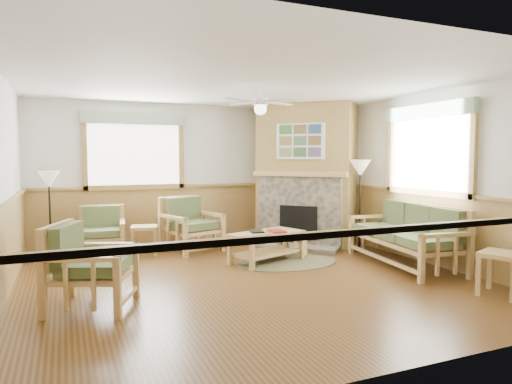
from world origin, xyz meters
name	(u,v)px	position (x,y,z in m)	size (l,w,h in m)	color
floor	(249,279)	(0.00, 0.00, -0.01)	(6.00, 6.00, 0.01)	brown
ceiling	(249,81)	(0.00, 0.00, 2.70)	(6.00, 6.00, 0.01)	white
wall_back	(192,174)	(0.00, 3.00, 1.35)	(6.00, 0.02, 2.70)	white
wall_front	(397,201)	(0.00, -3.00, 1.35)	(6.00, 0.02, 2.70)	white
wall_right	(420,178)	(3.00, 0.00, 1.35)	(0.02, 6.00, 2.70)	white
wainscot	(249,240)	(0.00, 0.00, 0.55)	(6.00, 6.00, 1.10)	olive
fireplace	(307,174)	(2.05, 2.05, 1.35)	(2.20, 2.20, 2.70)	olive
window_back	(134,112)	(-1.10, 2.96, 2.53)	(1.90, 0.16, 1.50)	white
window_right	(430,103)	(2.96, -0.20, 2.53)	(0.16, 1.90, 1.50)	white
ceiling_fan	(260,89)	(0.30, 0.30, 2.66)	(1.24, 1.24, 0.36)	white
sofa	(404,235)	(2.55, -0.16, 0.48)	(0.85, 2.08, 0.96)	tan
armchair_back_left	(101,232)	(-1.77, 2.32, 0.43)	(0.76, 0.76, 0.85)	tan
armchair_back_right	(192,224)	(-0.24, 2.14, 0.48)	(0.86, 0.86, 0.97)	tan
armchair_left	(92,266)	(-2.06, -0.43, 0.47)	(0.85, 0.85, 0.95)	tan
coffee_table	(267,247)	(0.65, 0.85, 0.24)	(1.21, 0.60, 0.48)	tan
end_table_chairs	(145,240)	(-1.07, 2.20, 0.25)	(0.45, 0.43, 0.50)	tan
end_table_sofa	(501,274)	(2.55, -1.89, 0.27)	(0.48, 0.46, 0.53)	tan
footstool	(292,245)	(1.25, 1.14, 0.18)	(0.42, 0.42, 0.36)	tan
braided_rug	(287,262)	(0.93, 0.66, 0.01)	(1.66, 1.66, 0.01)	brown
floor_lamp_left	(50,216)	(-2.55, 2.22, 0.74)	(0.34, 0.34, 1.47)	black
floor_lamp_right	(360,205)	(2.55, 1.01, 0.83)	(0.38, 0.38, 1.65)	black
book_red	(277,230)	(0.80, 0.80, 0.51)	(0.22, 0.30, 0.03)	maroon
book_dark	(257,231)	(0.50, 0.92, 0.51)	(0.20, 0.27, 0.03)	black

